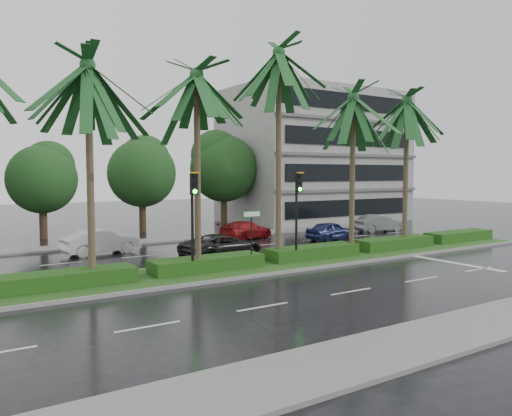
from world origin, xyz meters
TOP-DOWN VIEW (x-y plane):
  - ground at (0.00, 0.00)m, footprint 120.00×120.00m
  - near_sidewalk at (0.00, -10.20)m, footprint 40.00×2.40m
  - far_sidewalk at (0.00, 12.00)m, footprint 40.00×2.00m
  - median at (0.00, 1.00)m, footprint 36.00×4.00m
  - hedge at (0.00, 1.00)m, footprint 35.20×1.40m
  - lane_markings at (3.04, -0.43)m, footprint 34.00×13.06m
  - palm_row at (-1.25, 1.02)m, footprint 26.30×4.20m
  - signal_median_left at (-4.00, 0.30)m, footprint 0.34×0.42m
  - signal_median_right at (1.50, 0.30)m, footprint 0.34×0.42m
  - street_sign at (-1.00, 0.48)m, footprint 0.95×0.09m
  - bg_trees at (0.15, 17.59)m, footprint 33.22×5.55m
  - building at (17.00, 18.00)m, footprint 16.00×10.00m
  - car_white at (-5.50, 8.93)m, footprint 2.02×4.37m
  - car_darkgrey at (-0.50, 4.21)m, footprint 2.96×4.93m
  - car_red at (4.50, 9.92)m, footprint 2.95×4.57m
  - car_blue at (9.00, 6.44)m, footprint 1.82×3.78m
  - car_grey at (15.22, 8.02)m, footprint 1.95×4.15m

SIDE VIEW (x-z plane):
  - ground at x=0.00m, z-range 0.00..0.00m
  - lane_markings at x=3.04m, z-range 0.00..0.01m
  - near_sidewalk at x=0.00m, z-range 0.00..0.12m
  - far_sidewalk at x=0.00m, z-range 0.00..0.12m
  - median at x=0.00m, z-range 0.00..0.16m
  - hedge at x=0.00m, z-range 0.15..0.75m
  - car_red at x=4.50m, z-range 0.00..1.23m
  - car_blue at x=9.00m, z-range 0.00..1.25m
  - car_darkgrey at x=-0.50m, z-range 0.00..1.28m
  - car_grey at x=15.22m, z-range 0.00..1.32m
  - car_white at x=-5.50m, z-range 0.00..1.39m
  - street_sign at x=-1.00m, z-range 0.82..3.42m
  - signal_median_left at x=-4.00m, z-range 0.82..5.18m
  - signal_median_right at x=1.50m, z-range 0.82..5.18m
  - bg_trees at x=0.15m, z-range 0.83..8.85m
  - building at x=17.00m, z-range 0.00..12.00m
  - palm_row at x=-1.25m, z-range 2.82..13.70m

